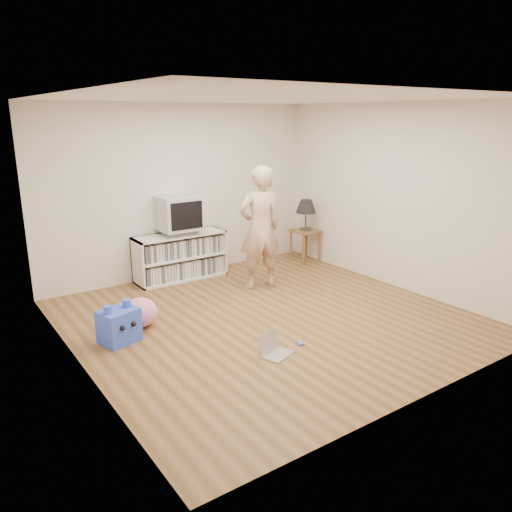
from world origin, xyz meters
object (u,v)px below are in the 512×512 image
Objects in this scene: dvd_deck at (179,232)px; laptop at (273,348)px; side_table at (305,238)px; table_lamp at (306,207)px; media_unit at (180,256)px; plush_blue at (119,325)px; plush_pink at (140,312)px; person at (260,228)px; crt_tv at (179,213)px.

laptop is at bearing -97.16° from dvd_deck.
table_lamp reaches higher than side_table.
side_table is at bearing -9.72° from dvd_deck.
media_unit is 3.53× the size of laptop.
plush_blue reaches higher than plush_pink.
plush_blue is (-3.73, -1.26, -0.22)m from side_table.
dvd_deck is 1.10× the size of plush_pink.
person is at bearing 38.82° from laptop.
dvd_deck is 2.94m from laptop.
person reaches higher than dvd_deck.
side_table is (2.16, -0.37, -0.32)m from dvd_deck.
dvd_deck is at bearing 170.28° from table_lamp.
crt_tv is at bearing -90.00° from dvd_deck.
side_table reaches higher than laptop.
person reaches higher than plush_pink.
side_table is 3.94m from plush_blue.
table_lamp is 3.63m from laptop.
media_unit is 1.85m from plush_pink.
plush_pink is (-1.22, -1.37, -0.56)m from dvd_deck.
plush_blue is 0.44m from plush_pink.
laptop is at bearing 68.29° from person.
table_lamp is 4.01m from plush_blue.
plush_blue is at bearing -133.60° from media_unit.
laptop is (-0.36, -2.83, -0.96)m from crt_tv.
plush_pink is (-1.97, -0.34, -0.71)m from person.
laptop is at bearing -61.23° from plush_blue.
person is at bearing -53.69° from dvd_deck.
crt_tv is (0.00, -0.02, 0.67)m from media_unit.
crt_tv is 1.47× the size of plush_pink.
plush_pink is (-3.38, -1.00, -0.24)m from side_table.
dvd_deck is at bearing 29.72° from plush_blue.
dvd_deck is 0.96× the size of plush_blue.
crt_tv is 2.19m from table_lamp.
side_table is at bearing -9.64° from crt_tv.
side_table is at bearing -145.47° from person.
crt_tv is 3.01m from laptop.
crt_tv is at bearing 170.36° from table_lamp.
plush_blue is (-2.32, -0.61, -0.69)m from person.
media_unit is 3.00× the size of plush_blue.
plush_blue is (-1.57, -1.63, -0.54)m from dvd_deck.
plush_blue is (-1.57, -1.63, -0.83)m from crt_tv.
crt_tv is 0.34× the size of person.
media_unit reaches higher than laptop.
plush_blue is 1.14× the size of plush_pink.
person is 2.49m from plush_blue.
crt_tv is 1.17× the size of table_lamp.
person is 3.77× the size of plush_blue.
table_lamp is 1.10× the size of plush_blue.
laptop is 1.71m from plush_blue.
media_unit is at bearing 48.63° from plush_pink.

